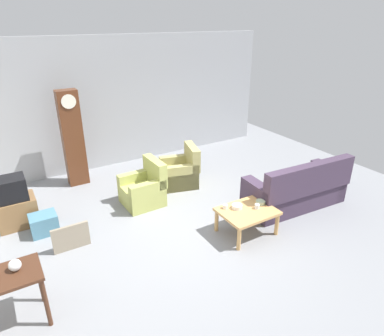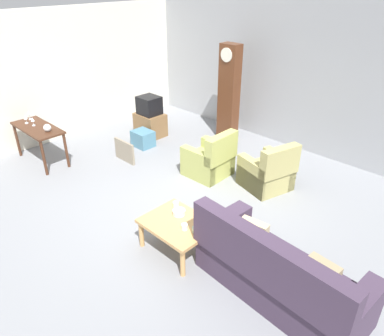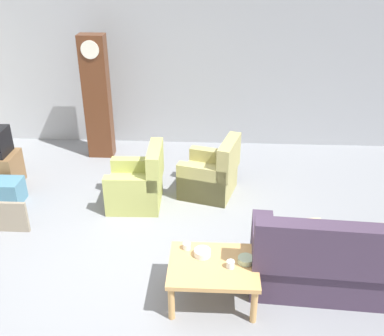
{
  "view_description": "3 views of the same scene",
  "coord_description": "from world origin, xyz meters",
  "px_view_note": "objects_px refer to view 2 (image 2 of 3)",
  "views": [
    {
      "loc": [
        -2.8,
        -4.63,
        3.57
      ],
      "look_at": [
        0.36,
        0.61,
        0.85
      ],
      "focal_mm": 31.9,
      "sensor_mm": 36.0,
      "label": 1
    },
    {
      "loc": [
        3.7,
        -3.51,
        3.54
      ],
      "look_at": [
        0.14,
        0.13,
        0.78
      ],
      "focal_mm": 34.24,
      "sensor_mm": 36.0,
      "label": 2
    },
    {
      "loc": [
        0.66,
        -4.49,
        3.55
      ],
      "look_at": [
        0.41,
        0.43,
        1.02
      ],
      "focal_mm": 41.83,
      "sensor_mm": 36.0,
      "label": 3
    }
  ],
  "objects_px": {
    "cup_blue_rimmed": "(185,227)",
    "wine_glass_mid": "(26,118)",
    "tv_crt": "(149,105)",
    "bowl_shallow_green": "(198,230)",
    "tv_stand_cabinet": "(150,125)",
    "armchair_olive_far": "(268,173)",
    "grandfather_clock": "(229,93)",
    "glass_dome_cloche": "(47,128)",
    "cup_white_porcelain": "(176,204)",
    "couch_floral": "(277,274)",
    "wine_glass_tall": "(29,113)",
    "wine_glass_short": "(33,120)",
    "console_table_dark": "(38,132)",
    "storage_box_blue": "(143,139)",
    "coffee_table_wood": "(178,226)",
    "framed_picture_leaning": "(125,151)",
    "bowl_white_stacked": "(179,212)",
    "armchair_olive_near": "(210,161)"
  },
  "relations": [
    {
      "from": "couch_floral",
      "to": "coffee_table_wood",
      "type": "distance_m",
      "value": 1.49
    },
    {
      "from": "grandfather_clock",
      "to": "cup_white_porcelain",
      "type": "height_order",
      "value": "grandfather_clock"
    },
    {
      "from": "bowl_shallow_green",
      "to": "wine_glass_mid",
      "type": "xyz_separation_m",
      "value": [
        -4.69,
        -0.18,
        0.39
      ]
    },
    {
      "from": "tv_stand_cabinet",
      "to": "wine_glass_mid",
      "type": "bearing_deg",
      "value": -109.11
    },
    {
      "from": "wine_glass_short",
      "to": "tv_stand_cabinet",
      "type": "bearing_deg",
      "value": 75.29
    },
    {
      "from": "storage_box_blue",
      "to": "cup_blue_rimmed",
      "type": "height_order",
      "value": "cup_blue_rimmed"
    },
    {
      "from": "storage_box_blue",
      "to": "wine_glass_short",
      "type": "xyz_separation_m",
      "value": [
        -1.01,
        -1.96,
        0.71
      ]
    },
    {
      "from": "grandfather_clock",
      "to": "wine_glass_short",
      "type": "bearing_deg",
      "value": -119.16
    },
    {
      "from": "tv_crt",
      "to": "cup_blue_rimmed",
      "type": "relative_size",
      "value": 5.65
    },
    {
      "from": "coffee_table_wood",
      "to": "wine_glass_short",
      "type": "distance_m",
      "value": 4.15
    },
    {
      "from": "storage_box_blue",
      "to": "bowl_white_stacked",
      "type": "relative_size",
      "value": 2.5
    },
    {
      "from": "coffee_table_wood",
      "to": "framed_picture_leaning",
      "type": "height_order",
      "value": "coffee_table_wood"
    },
    {
      "from": "glass_dome_cloche",
      "to": "cup_white_porcelain",
      "type": "relative_size",
      "value": 1.7
    },
    {
      "from": "console_table_dark",
      "to": "wine_glass_tall",
      "type": "relative_size",
      "value": 6.04
    },
    {
      "from": "tv_stand_cabinet",
      "to": "tv_crt",
      "type": "xyz_separation_m",
      "value": [
        0.0,
        0.0,
        0.48
      ]
    },
    {
      "from": "console_table_dark",
      "to": "storage_box_blue",
      "type": "bearing_deg",
      "value": 64.84
    },
    {
      "from": "tv_crt",
      "to": "storage_box_blue",
      "type": "bearing_deg",
      "value": -55.34
    },
    {
      "from": "couch_floral",
      "to": "tv_crt",
      "type": "xyz_separation_m",
      "value": [
        -4.94,
        2.17,
        0.4
      ]
    },
    {
      "from": "wine_glass_tall",
      "to": "wine_glass_mid",
      "type": "height_order",
      "value": "wine_glass_tall"
    },
    {
      "from": "glass_dome_cloche",
      "to": "wine_glass_short",
      "type": "bearing_deg",
      "value": -172.81
    },
    {
      "from": "grandfather_clock",
      "to": "bowl_white_stacked",
      "type": "xyz_separation_m",
      "value": [
        1.94,
        -3.45,
        -0.59
      ]
    },
    {
      "from": "console_table_dark",
      "to": "tv_crt",
      "type": "relative_size",
      "value": 2.71
    },
    {
      "from": "grandfather_clock",
      "to": "glass_dome_cloche",
      "type": "distance_m",
      "value": 3.95
    },
    {
      "from": "armchair_olive_far",
      "to": "wine_glass_mid",
      "type": "relative_size",
      "value": 5.39
    },
    {
      "from": "armchair_olive_far",
      "to": "tv_crt",
      "type": "distance_m",
      "value": 3.44
    },
    {
      "from": "glass_dome_cloche",
      "to": "bowl_shallow_green",
      "type": "xyz_separation_m",
      "value": [
        3.98,
        0.08,
        -0.35
      ]
    },
    {
      "from": "tv_crt",
      "to": "glass_dome_cloche",
      "type": "xyz_separation_m",
      "value": [
        -0.17,
        -2.42,
        0.09
      ]
    },
    {
      "from": "armchair_olive_near",
      "to": "framed_picture_leaning",
      "type": "bearing_deg",
      "value": -154.47
    },
    {
      "from": "tv_crt",
      "to": "cup_white_porcelain",
      "type": "distance_m",
      "value": 3.83
    },
    {
      "from": "tv_crt",
      "to": "bowl_shallow_green",
      "type": "xyz_separation_m",
      "value": [
        3.81,
        -2.34,
        -0.26
      ]
    },
    {
      "from": "grandfather_clock",
      "to": "tv_crt",
      "type": "bearing_deg",
      "value": -139.45
    },
    {
      "from": "wine_glass_mid",
      "to": "tv_stand_cabinet",
      "type": "bearing_deg",
      "value": 70.89
    },
    {
      "from": "armchair_olive_near",
      "to": "grandfather_clock",
      "type": "height_order",
      "value": "grandfather_clock"
    },
    {
      "from": "bowl_shallow_green",
      "to": "framed_picture_leaning",
      "type": "bearing_deg",
      "value": 161.0
    },
    {
      "from": "wine_glass_mid",
      "to": "framed_picture_leaning",
      "type": "bearing_deg",
      "value": 39.27
    },
    {
      "from": "armchair_olive_far",
      "to": "grandfather_clock",
      "type": "relative_size",
      "value": 0.44
    },
    {
      "from": "cup_white_porcelain",
      "to": "armchair_olive_far",
      "type": "bearing_deg",
      "value": 83.12
    },
    {
      "from": "wine_glass_tall",
      "to": "wine_glass_short",
      "type": "distance_m",
      "value": 0.4
    },
    {
      "from": "storage_box_blue",
      "to": "wine_glass_mid",
      "type": "distance_m",
      "value": 2.46
    },
    {
      "from": "storage_box_blue",
      "to": "wine_glass_tall",
      "type": "distance_m",
      "value": 2.43
    },
    {
      "from": "couch_floral",
      "to": "tv_stand_cabinet",
      "type": "distance_m",
      "value": 5.4
    },
    {
      "from": "tv_crt",
      "to": "couch_floral",
      "type": "bearing_deg",
      "value": -23.72
    },
    {
      "from": "couch_floral",
      "to": "bowl_white_stacked",
      "type": "xyz_separation_m",
      "value": [
        -1.6,
        -0.08,
        0.15
      ]
    },
    {
      "from": "coffee_table_wood",
      "to": "cup_white_porcelain",
      "type": "height_order",
      "value": "cup_white_porcelain"
    },
    {
      "from": "cup_blue_rimmed",
      "to": "wine_glass_mid",
      "type": "relative_size",
      "value": 0.47
    },
    {
      "from": "cup_white_porcelain",
      "to": "cup_blue_rimmed",
      "type": "bearing_deg",
      "value": -31.54
    },
    {
      "from": "console_table_dark",
      "to": "bowl_white_stacked",
      "type": "relative_size",
      "value": 7.11
    },
    {
      "from": "armchair_olive_far",
      "to": "bowl_shallow_green",
      "type": "distance_m",
      "value": 2.29
    },
    {
      "from": "armchair_olive_far",
      "to": "tv_stand_cabinet",
      "type": "xyz_separation_m",
      "value": [
        -3.41,
        0.1,
        -0.03
      ]
    },
    {
      "from": "couch_floral",
      "to": "coffee_table_wood",
      "type": "relative_size",
      "value": 2.24
    }
  ]
}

